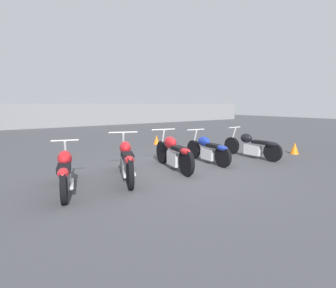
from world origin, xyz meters
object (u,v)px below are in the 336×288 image
motorcycle_slot_4 (252,146)px  traffic_cone_near (157,140)px  motorcycle_slot_0 (65,171)px  motorcycle_slot_3 (208,150)px  traffic_cone_far (295,148)px  motorcycle_slot_1 (127,161)px  motorcycle_slot_2 (174,153)px

motorcycle_slot_4 → traffic_cone_near: 4.37m
motorcycle_slot_4 → motorcycle_slot_0: bearing=179.2°
motorcycle_slot_3 → motorcycle_slot_0: bearing=-171.1°
traffic_cone_far → traffic_cone_near: bearing=120.6°
motorcycle_slot_4 → motorcycle_slot_1: bearing=177.7°
motorcycle_slot_0 → motorcycle_slot_4: 5.86m
motorcycle_slot_0 → motorcycle_slot_1: size_ratio=0.90×
motorcycle_slot_2 → motorcycle_slot_4: bearing=6.2°
motorcycle_slot_0 → motorcycle_slot_3: (4.16, 0.29, -0.02)m
motorcycle_slot_0 → motorcycle_slot_1: 1.40m
motorcycle_slot_2 → motorcycle_slot_1: bearing=-163.6°
motorcycle_slot_2 → traffic_cone_near: 4.49m
motorcycle_slot_2 → traffic_cone_far: motorcycle_slot_2 is taller
motorcycle_slot_2 → motorcycle_slot_4: (3.00, -0.26, -0.06)m
traffic_cone_near → motorcycle_slot_3: bearing=-100.3°
motorcycle_slot_0 → traffic_cone_near: 6.48m
motorcycle_slot_1 → motorcycle_slot_3: 2.77m
motorcycle_slot_0 → motorcycle_slot_4: size_ratio=0.89×
motorcycle_slot_1 → motorcycle_slot_3: size_ratio=1.09×
motorcycle_slot_1 → motorcycle_slot_3: motorcycle_slot_1 is taller
motorcycle_slot_1 → motorcycle_slot_4: 4.46m
motorcycle_slot_0 → traffic_cone_far: motorcycle_slot_0 is taller
motorcycle_slot_1 → motorcycle_slot_3: bearing=24.4°
traffic_cone_near → motorcycle_slot_1: bearing=-130.1°
motorcycle_slot_2 → traffic_cone_near: (2.02, 4.00, -0.25)m
motorcycle_slot_4 → motorcycle_slot_2: bearing=174.3°
traffic_cone_far → motorcycle_slot_2: bearing=171.9°
traffic_cone_near → motorcycle_slot_2: bearing=-116.8°
motorcycle_slot_0 → motorcycle_slot_2: (2.86, 0.26, 0.03)m
traffic_cone_near → traffic_cone_far: size_ratio=0.97×
motorcycle_slot_0 → motorcycle_slot_3: bearing=20.3°
motorcycle_slot_3 → traffic_cone_near: (0.72, 3.97, -0.20)m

